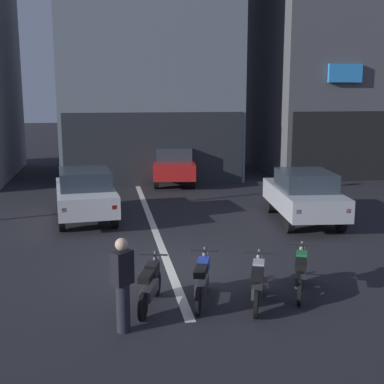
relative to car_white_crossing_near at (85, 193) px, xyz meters
The scene contains 11 objects.
ground_plane 5.55m from the car_white_crossing_near, 67.91° to the right, with size 120.00×120.00×0.00m, color #232328.
lane_centre_line 2.42m from the car_white_crossing_near, 24.20° to the left, with size 0.20×18.00×0.01m, color silver.
building_far_right 17.94m from the car_white_crossing_near, 35.70° to the left, with size 9.23×8.52×16.03m.
car_white_crossing_near is the anchor object (origin of this frame).
car_silver_parked_kerbside 6.97m from the car_white_crossing_near, 12.03° to the right, with size 2.18×4.26×1.64m.
car_red_down_street 7.27m from the car_white_crossing_near, 58.98° to the left, with size 2.27×4.29×1.64m.
motorcycle_black_row_leftmost 7.43m from the car_white_crossing_near, 79.04° to the right, with size 0.67×1.61×0.98m.
motorcycle_blue_row_left_mid 7.60m from the car_white_crossing_near, 71.26° to the right, with size 0.66×1.61×0.98m.
motorcycle_silver_row_centre 8.29m from the car_white_crossing_near, 65.25° to the right, with size 0.70×1.60×0.98m.
motorcycle_green_row_right_mid 8.43m from the car_white_crossing_near, 57.74° to the right, with size 0.76×1.56×0.98m.
person_by_motorcycles 8.26m from the car_white_crossing_near, 84.02° to the right, with size 0.42×0.40×1.67m.
Camera 1 is at (-1.45, -11.53, 4.07)m, focal length 48.38 mm.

